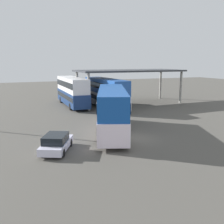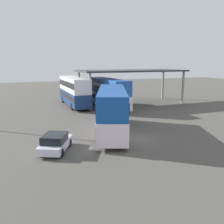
{
  "view_description": "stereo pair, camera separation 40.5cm",
  "coord_description": "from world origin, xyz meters",
  "px_view_note": "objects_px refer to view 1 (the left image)",
  "views": [
    {
      "loc": [
        -9.69,
        -18.8,
        6.62
      ],
      "look_at": [
        -0.75,
        2.52,
        2.0
      ],
      "focal_mm": 40.15,
      "sensor_mm": 36.0,
      "label": 1
    },
    {
      "loc": [
        -9.32,
        -18.96,
        6.62
      ],
      "look_at": [
        -0.75,
        2.52,
        2.0
      ],
      "focal_mm": 40.15,
      "sensor_mm": 36.0,
      "label": 2
    }
  ],
  "objects_px": {
    "parked_hatchback": "(56,143)",
    "double_decker_mid_row": "(106,92)",
    "double_decker_main": "(112,109)",
    "double_decker_near_canopy": "(72,90)"
  },
  "relations": [
    {
      "from": "parked_hatchback",
      "to": "double_decker_mid_row",
      "type": "relative_size",
      "value": 0.36
    },
    {
      "from": "double_decker_main",
      "to": "parked_hatchback",
      "type": "xyz_separation_m",
      "value": [
        -5.86,
        -3.16,
        -1.62
      ]
    },
    {
      "from": "parked_hatchback",
      "to": "double_decker_mid_row",
      "type": "xyz_separation_m",
      "value": [
        10.14,
        15.8,
        1.66
      ]
    },
    {
      "from": "double_decker_mid_row",
      "to": "double_decker_main",
      "type": "bearing_deg",
      "value": 159.31
    },
    {
      "from": "double_decker_main",
      "to": "double_decker_near_canopy",
      "type": "distance_m",
      "value": 16.23
    },
    {
      "from": "parked_hatchback",
      "to": "double_decker_near_canopy",
      "type": "distance_m",
      "value": 20.38
    },
    {
      "from": "double_decker_mid_row",
      "to": "parked_hatchback",
      "type": "bearing_deg",
      "value": 145.33
    },
    {
      "from": "double_decker_main",
      "to": "double_decker_mid_row",
      "type": "relative_size",
      "value": 0.98
    },
    {
      "from": "double_decker_main",
      "to": "double_decker_mid_row",
      "type": "distance_m",
      "value": 13.34
    },
    {
      "from": "double_decker_near_canopy",
      "to": "double_decker_mid_row",
      "type": "xyz_separation_m",
      "value": [
        4.09,
        -3.59,
        -0.03
      ]
    }
  ]
}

